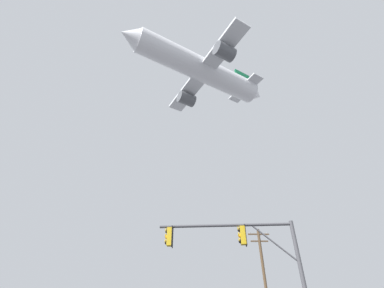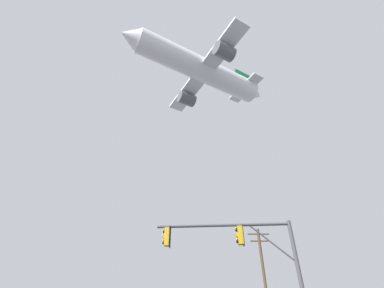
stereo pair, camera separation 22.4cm
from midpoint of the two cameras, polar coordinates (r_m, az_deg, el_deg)
name	(u,v)px [view 1 (the left image)]	position (r m, az deg, el deg)	size (l,w,h in m)	color
signal_pole_near	(245,249)	(14.08, 11.00, -21.61)	(6.91, 0.83, 5.61)	#4C4C51
utility_pole	(264,275)	(28.83, 15.28, -25.89)	(2.20, 0.28, 9.18)	brown
airplane	(200,69)	(49.87, 1.66, 16.06)	(27.62, 21.33, 8.13)	white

